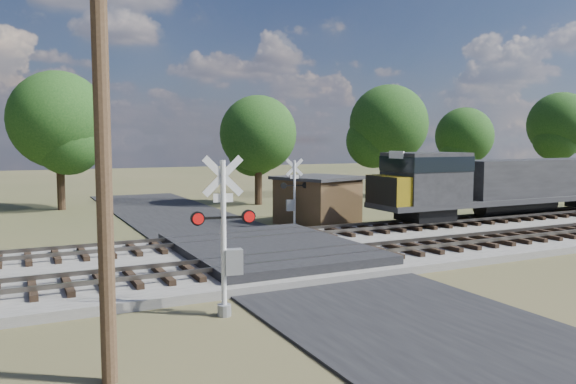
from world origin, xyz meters
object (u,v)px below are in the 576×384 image
crossing_signal_near (227,250)px  utility_pole (102,129)px  crossing_signal_far (293,200)px  equipment_shed (318,200)px

crossing_signal_near → utility_pole: bearing=-130.6°
crossing_signal_far → utility_pole: (-12.20, -15.95, 3.48)m
crossing_signal_far → utility_pole: bearing=64.0°
crossing_signal_far → equipment_shed: bearing=-140.6°
utility_pole → crossing_signal_near: bearing=22.9°
utility_pole → equipment_shed: (14.40, 17.13, -3.69)m
crossing_signal_near → crossing_signal_far: 15.48m
crossing_signal_near → equipment_shed: 17.72m
equipment_shed → crossing_signal_far: bearing=-171.4°
crossing_signal_near → equipment_shed: (10.76, 14.07, -0.45)m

